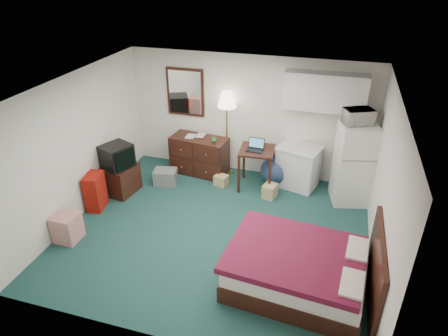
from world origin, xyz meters
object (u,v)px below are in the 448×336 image
(desk, at_px, (256,168))
(fridge, at_px, (353,164))
(tv_stand, at_px, (120,179))
(kitchen_counter, at_px, (298,167))
(suitcase, at_px, (95,191))
(bed, at_px, (297,269))
(dresser, at_px, (200,155))
(floor_lamp, at_px, (227,134))

(desk, distance_m, fridge, 1.84)
(tv_stand, bearing_deg, kitchen_counter, 28.83)
(kitchen_counter, bearing_deg, suitcase, -136.05)
(desk, xyz_separation_m, bed, (1.14, -2.52, -0.12))
(bed, distance_m, tv_stand, 3.99)
(suitcase, bearing_deg, tv_stand, 67.95)
(tv_stand, bearing_deg, desk, 29.14)
(fridge, bearing_deg, tv_stand, 179.48)
(dresser, bearing_deg, fridge, 2.85)
(tv_stand, xyz_separation_m, suitcase, (-0.14, -0.64, 0.06))
(desk, relative_size, tv_stand, 1.33)
(dresser, bearing_deg, bed, -41.81)
(dresser, bearing_deg, tv_stand, -129.33)
(dresser, distance_m, bed, 3.68)
(tv_stand, bearing_deg, suitcase, -93.47)
(dresser, height_order, floor_lamp, floor_lamp)
(fridge, bearing_deg, bed, -117.78)
(floor_lamp, xyz_separation_m, kitchen_counter, (1.52, -0.14, -0.48))
(fridge, bearing_deg, kitchen_counter, 152.95)
(floor_lamp, bearing_deg, kitchen_counter, -5.25)
(bed, height_order, tv_stand, bed)
(tv_stand, bearing_deg, dresser, 52.37)
(floor_lamp, distance_m, tv_stand, 2.33)
(bed, bearing_deg, dresser, 136.38)
(kitchen_counter, bearing_deg, dresser, -163.44)
(tv_stand, distance_m, suitcase, 0.65)
(fridge, xyz_separation_m, bed, (-0.67, -2.54, -0.48))
(kitchen_counter, xyz_separation_m, bed, (0.35, -2.80, -0.12))
(desk, bearing_deg, bed, -70.03)
(bed, bearing_deg, tv_stand, 161.84)
(dresser, relative_size, kitchen_counter, 1.44)
(dresser, distance_m, desk, 1.31)
(dresser, bearing_deg, kitchen_counter, 7.82)
(dresser, relative_size, desk, 1.42)
(fridge, xyz_separation_m, tv_stand, (-4.33, -0.96, -0.49))
(kitchen_counter, bearing_deg, desk, -145.12)
(suitcase, bearing_deg, bed, -23.81)
(floor_lamp, relative_size, tv_stand, 2.84)
(fridge, relative_size, bed, 0.84)
(desk, height_order, tv_stand, desk)
(kitchen_counter, relative_size, bed, 0.45)
(dresser, bearing_deg, suitcase, -120.12)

